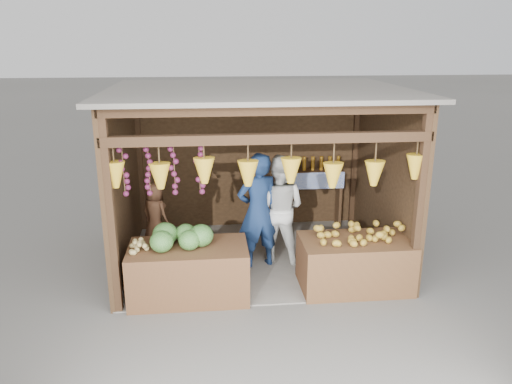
# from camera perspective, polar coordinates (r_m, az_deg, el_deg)

# --- Properties ---
(ground) EXTENTS (80.00, 80.00, 0.00)m
(ground) POSITION_cam_1_polar(r_m,az_deg,el_deg) (8.01, 0.19, -7.51)
(ground) COLOR #514F49
(ground) RESTS_ON ground
(stall_structure) EXTENTS (4.30, 3.30, 2.66)m
(stall_structure) POSITION_cam_1_polar(r_m,az_deg,el_deg) (7.43, -0.02, 4.11)
(stall_structure) COLOR slate
(stall_structure) RESTS_ON ground
(back_shelf) EXTENTS (1.25, 0.32, 1.32)m
(back_shelf) POSITION_cam_1_polar(r_m,az_deg,el_deg) (9.06, 5.98, 1.23)
(back_shelf) COLOR #382314
(back_shelf) RESTS_ON ground
(counter_left) EXTENTS (1.57, 0.85, 0.72)m
(counter_left) POSITION_cam_1_polar(r_m,az_deg,el_deg) (6.80, -7.67, -9.02)
(counter_left) COLOR #53341B
(counter_left) RESTS_ON ground
(counter_right) EXTENTS (1.50, 0.85, 0.71)m
(counter_right) POSITION_cam_1_polar(r_m,az_deg,el_deg) (7.11, 11.19, -8.03)
(counter_right) COLOR #4F2F1A
(counter_right) RESTS_ON ground
(stool) EXTENTS (0.30, 0.30, 0.28)m
(stool) POSITION_cam_1_polar(r_m,az_deg,el_deg) (8.01, -11.20, -6.74)
(stool) COLOR black
(stool) RESTS_ON ground
(man_standing) EXTENTS (0.74, 0.59, 1.77)m
(man_standing) POSITION_cam_1_polar(r_m,az_deg,el_deg) (7.41, 0.23, -2.20)
(man_standing) COLOR navy
(man_standing) RESTS_ON ground
(woman_standing) EXTENTS (1.01, 0.92, 1.69)m
(woman_standing) POSITION_cam_1_polar(r_m,az_deg,el_deg) (7.67, 2.67, -1.87)
(woman_standing) COLOR silver
(woman_standing) RESTS_ON ground
(vendor_seated) EXTENTS (0.57, 0.54, 0.98)m
(vendor_seated) POSITION_cam_1_polar(r_m,az_deg,el_deg) (7.78, -11.46, -2.48)
(vendor_seated) COLOR brown
(vendor_seated) RESTS_ON stool
(melon_pile) EXTENTS (1.00, 0.50, 0.32)m
(melon_pile) POSITION_cam_1_polar(r_m,az_deg,el_deg) (6.59, -8.59, -4.95)
(melon_pile) COLOR #134813
(melon_pile) RESTS_ON counter_left
(tanfruit_pile) EXTENTS (0.34, 0.40, 0.13)m
(tanfruit_pile) POSITION_cam_1_polar(r_m,az_deg,el_deg) (6.63, -13.10, -5.97)
(tanfruit_pile) COLOR #9F9049
(tanfruit_pile) RESTS_ON counter_left
(mango_pile) EXTENTS (1.40, 0.64, 0.22)m
(mango_pile) POSITION_cam_1_polar(r_m,az_deg,el_deg) (6.97, 12.10, -4.46)
(mango_pile) COLOR #C36B1A
(mango_pile) RESTS_ON counter_right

